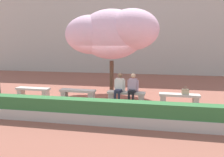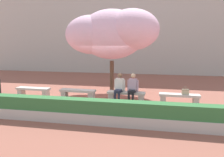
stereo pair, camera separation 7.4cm
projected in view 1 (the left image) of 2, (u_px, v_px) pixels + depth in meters
ground_plane at (101, 100)px, 10.16m from camera, size 100.00×100.00×0.00m
building_facade at (129, 25)px, 20.22m from camera, size 28.00×4.00×8.66m
stone_bench_west_end at (33, 91)px, 10.76m from camera, size 1.72×0.47×0.45m
stone_bench_near_west at (78, 93)px, 10.32m from camera, size 1.72×0.47×0.45m
stone_bench_center at (126, 95)px, 9.89m from camera, size 1.72×0.47×0.45m
stone_bench_near_east at (179, 97)px, 9.46m from camera, size 1.72×0.47×0.45m
person_seated_left at (119, 86)px, 9.83m from camera, size 0.50×0.72×1.29m
person_seated_right at (133, 87)px, 9.72m from camera, size 0.51×0.71×1.29m
handbag at (185, 91)px, 9.37m from camera, size 0.30×0.15×0.34m
cherry_tree_main at (112, 33)px, 11.18m from camera, size 4.80×3.09×4.33m
planter_hedge_foreground at (80, 111)px, 7.25m from camera, size 11.71×0.50×0.80m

